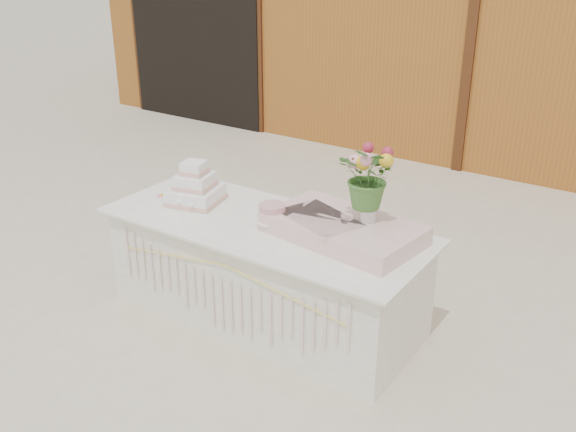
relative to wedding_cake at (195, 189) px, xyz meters
The scene contains 9 objects.
ground 1.10m from the wedding_cake, ahead, with size 80.00×80.00×0.00m, color beige.
barn 6.06m from the wedding_cake, 83.76° to the left, with size 12.60×4.60×3.30m.
cake_table 0.83m from the wedding_cake, ahead, with size 2.40×1.00×0.77m.
wedding_cake is the anchor object (origin of this frame).
pink_cake_stand 0.75m from the wedding_cake, ahead, with size 0.24×0.24×0.17m.
satin_runner 1.24m from the wedding_cake, ahead, with size 1.03×0.60×0.13m, color beige.
flower_vase 1.40m from the wedding_cake, ahead, with size 0.11×0.11×0.14m, color silver.
bouquet 1.45m from the wedding_cake, ahead, with size 0.39×0.34×0.44m, color #3D6C2B.
loose_flowers 0.31m from the wedding_cake, 159.34° to the left, with size 0.16×0.38×0.02m, color pink, non-canonical shape.
Camera 1 is at (2.47, -3.34, 2.65)m, focal length 40.00 mm.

